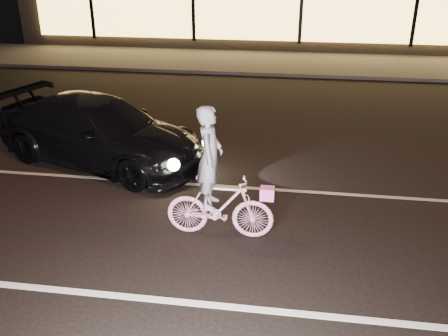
# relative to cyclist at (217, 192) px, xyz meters

# --- Properties ---
(ground) EXTENTS (90.00, 90.00, 0.00)m
(ground) POSITION_rel_cyclist_xyz_m (1.13, -0.23, -0.77)
(ground) COLOR black
(ground) RESTS_ON ground
(lane_stripe_near) EXTENTS (60.00, 0.12, 0.01)m
(lane_stripe_near) POSITION_rel_cyclist_xyz_m (1.13, -1.73, -0.77)
(lane_stripe_near) COLOR silver
(lane_stripe_near) RESTS_ON ground
(lane_stripe_far) EXTENTS (60.00, 0.10, 0.01)m
(lane_stripe_far) POSITION_rel_cyclist_xyz_m (1.13, 1.77, -0.77)
(lane_stripe_far) COLOR gray
(lane_stripe_far) RESTS_ON ground
(sidewalk) EXTENTS (30.00, 4.00, 0.12)m
(sidewalk) POSITION_rel_cyclist_xyz_m (1.13, 12.77, -0.71)
(sidewalk) COLOR #383533
(sidewalk) RESTS_ON ground
(cyclist) EXTENTS (1.73, 0.60, 2.18)m
(cyclist) POSITION_rel_cyclist_xyz_m (0.00, 0.00, 0.00)
(cyclist) COLOR #DF3D89
(cyclist) RESTS_ON ground
(sedan) EXTENTS (5.15, 3.44, 1.39)m
(sedan) POSITION_rel_cyclist_xyz_m (-2.95, 2.61, -0.08)
(sedan) COLOR black
(sedan) RESTS_ON ground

